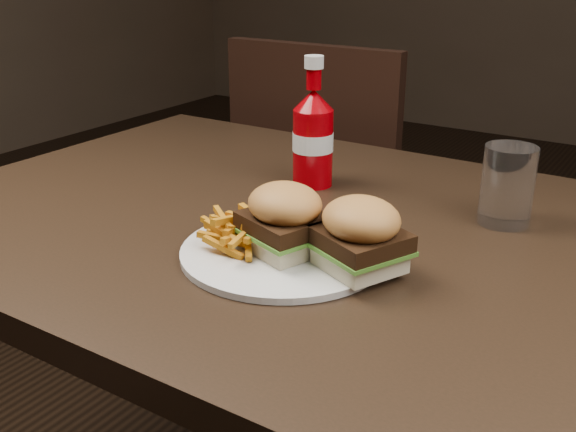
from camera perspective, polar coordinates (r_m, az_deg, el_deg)
The scene contains 8 objects.
dining_table at distance 0.96m, azimuth 2.26°, elevation -1.59°, with size 1.20×0.80×0.04m, color black.
chair_far at distance 1.81m, azimuth 5.16°, elevation -0.47°, with size 0.45×0.45×0.04m, color black.
plate at distance 0.85m, azimuth -0.37°, elevation -3.03°, with size 0.26×0.26×0.01m, color white.
sandwich_half_a at distance 0.84m, azimuth -0.26°, elevation -2.20°, with size 0.09×0.08×0.02m, color beige.
sandwich_half_b at distance 0.80m, azimuth 6.07°, elevation -3.64°, with size 0.09×0.08×0.02m, color beige.
fries_pile at distance 0.86m, azimuth -3.52°, elevation -0.84°, with size 0.10×0.10×0.04m, color #BE6B0A, non-canonical shape.
ketchup_bottle at distance 1.09m, azimuth 2.12°, elevation 5.67°, with size 0.06×0.06×0.13m, color #990006.
tumbler at distance 0.98m, azimuth 18.08°, elevation 2.45°, with size 0.07×0.07×0.11m, color white.
Camera 1 is at (0.45, -0.76, 1.11)m, focal length 42.00 mm.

